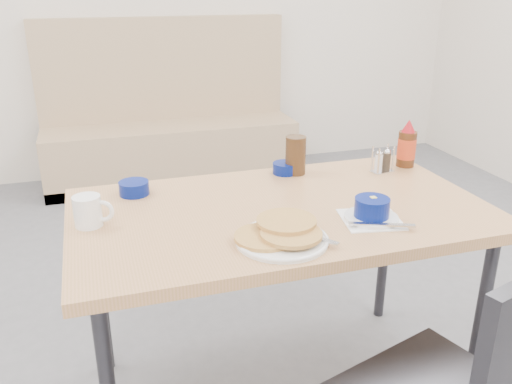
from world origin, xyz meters
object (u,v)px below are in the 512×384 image
object	(u,v)px
creamer_bowl	(134,188)
condiment_caddy	(382,163)
grits_setting	(372,211)
pancake_plate	(282,235)
amber_tumbler	(296,155)
coffee_mug	(89,211)
syrup_bottle	(407,146)
butter_bowl	(285,168)
dining_table	(281,224)
booth_bench	(170,134)

from	to	relation	value
creamer_bowl	condiment_caddy	bearing A→B (deg)	-2.79
grits_setting	creamer_bowl	size ratio (longest dim) A/B	2.11
pancake_plate	amber_tumbler	bearing A→B (deg)	64.89
coffee_mug	syrup_bottle	world-z (taller)	syrup_bottle
pancake_plate	butter_bowl	xyz separation A→B (m)	(0.22, 0.56, 0.00)
dining_table	creamer_bowl	distance (m)	0.54
dining_table	grits_setting	world-z (taller)	grits_setting
dining_table	amber_tumbler	bearing A→B (deg)	61.01
grits_setting	butter_bowl	bearing A→B (deg)	102.07
dining_table	pancake_plate	size ratio (longest dim) A/B	4.90
booth_bench	grits_setting	bearing A→B (deg)	-84.94
dining_table	amber_tumbler	xyz separation A→B (m)	(0.17, 0.31, 0.14)
grits_setting	butter_bowl	distance (m)	0.52
butter_bowl	syrup_bottle	size ratio (longest dim) A/B	0.50
booth_bench	pancake_plate	size ratio (longest dim) A/B	6.65
condiment_caddy	booth_bench	bearing A→B (deg)	91.12
grits_setting	creamer_bowl	xyz separation A→B (m)	(-0.70, 0.46, -0.01)
amber_tumbler	grits_setting	bearing A→B (deg)	-81.98
dining_table	butter_bowl	bearing A→B (deg)	67.63
pancake_plate	syrup_bottle	world-z (taller)	syrup_bottle
pancake_plate	condiment_caddy	bearing A→B (deg)	37.76
coffee_mug	amber_tumbler	distance (m)	0.84
dining_table	butter_bowl	distance (m)	0.36
grits_setting	syrup_bottle	size ratio (longest dim) A/B	1.15
dining_table	coffee_mug	world-z (taller)	coffee_mug
grits_setting	butter_bowl	xyz separation A→B (m)	(-0.11, 0.51, -0.01)
dining_table	syrup_bottle	size ratio (longest dim) A/B	7.16
coffee_mug	condiment_caddy	size ratio (longest dim) A/B	1.15
dining_table	grits_setting	bearing A→B (deg)	-37.37
dining_table	creamer_bowl	bearing A→B (deg)	149.51
coffee_mug	creamer_bowl	bearing A→B (deg)	55.27
grits_setting	condiment_caddy	xyz separation A→B (m)	(0.27, 0.41, 0.01)
butter_bowl	grits_setting	bearing A→B (deg)	-77.93
dining_table	syrup_bottle	bearing A→B (deg)	22.19
dining_table	grits_setting	distance (m)	0.32
booth_bench	syrup_bottle	distance (m)	2.41
grits_setting	creamer_bowl	bearing A→B (deg)	147.03
syrup_bottle	pancake_plate	bearing A→B (deg)	-145.48
pancake_plate	syrup_bottle	size ratio (longest dim) A/B	1.46
butter_bowl	syrup_bottle	xyz separation A→B (m)	(0.51, -0.06, 0.06)
booth_bench	creamer_bowl	xyz separation A→B (m)	(-0.46, -2.26, 0.43)
creamer_bowl	booth_bench	bearing A→B (deg)	78.46
dining_table	butter_bowl	size ratio (longest dim) A/B	14.44
coffee_mug	creamer_bowl	size ratio (longest dim) A/B	1.17
grits_setting	amber_tumbler	bearing A→B (deg)	98.02
grits_setting	dining_table	bearing A→B (deg)	142.63
grits_setting	creamer_bowl	distance (m)	0.84
booth_bench	creamer_bowl	bearing A→B (deg)	-101.54
butter_bowl	condiment_caddy	bearing A→B (deg)	-14.44
pancake_plate	condiment_caddy	distance (m)	0.75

